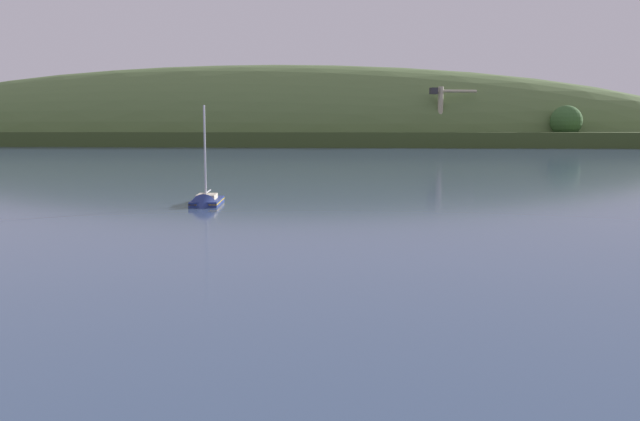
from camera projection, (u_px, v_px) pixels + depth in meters
far_shoreline_hill at (267, 143)px, 273.92m from camera, size 463.15×90.07×63.44m
dockside_crane at (441, 117)px, 237.86m from camera, size 16.96×6.54×21.03m
sailboat_midwater_white at (206, 204)px, 60.07m from camera, size 3.19×6.78×10.11m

